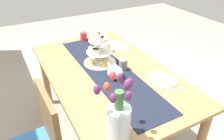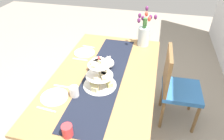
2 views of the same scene
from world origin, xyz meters
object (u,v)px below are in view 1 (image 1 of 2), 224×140
(fork_right, at_px, (125,51))
(fork_left, at_px, (176,89))
(tiered_cake_stand, at_px, (99,52))
(knife_left, at_px, (153,72))
(mug_grey, at_px, (123,64))
(mug_white_text, at_px, (107,47))
(dining_table, at_px, (108,80))
(tulip_vase, at_px, (118,119))
(dinner_plate_left, at_px, (163,80))
(dinner_plate_right, at_px, (118,46))
(knife_right, at_px, (112,41))
(mug_orange, at_px, (84,37))
(teapot, at_px, (115,72))

(fork_right, bearing_deg, fork_left, 180.00)
(tiered_cake_stand, xyz_separation_m, fork_left, (-0.66, -0.33, -0.11))
(knife_left, height_order, mug_grey, mug_grey)
(mug_grey, relative_size, mug_white_text, 1.00)
(dining_table, bearing_deg, tiered_cake_stand, 0.55)
(tiered_cake_stand, relative_size, mug_grey, 3.20)
(tulip_vase, relative_size, mug_white_text, 4.72)
(mug_grey, bearing_deg, mug_white_text, -6.03)
(dining_table, relative_size, dinner_plate_left, 7.22)
(dinner_plate_right, bearing_deg, knife_right, 0.00)
(mug_orange, bearing_deg, tulip_vase, 165.88)
(knife_right, bearing_deg, knife_left, 180.00)
(fork_right, height_order, mug_grey, mug_grey)
(fork_left, height_order, mug_grey, mug_grey)
(fork_left, height_order, mug_orange, mug_orange)
(dinner_plate_left, relative_size, knife_left, 1.35)
(dining_table, height_order, mug_grey, mug_grey)
(fork_left, bearing_deg, knife_left, 0.00)
(tulip_vase, xyz_separation_m, mug_orange, (1.43, -0.36, -0.10))
(fork_right, bearing_deg, tiered_cake_stand, 105.48)
(tiered_cake_stand, xyz_separation_m, teapot, (-0.30, -0.00, -0.05))
(mug_white_text, bearing_deg, knife_left, -163.77)
(knife_left, bearing_deg, mug_orange, 15.81)
(tiered_cake_stand, relative_size, mug_white_text, 3.20)
(tulip_vase, distance_m, knife_left, 0.81)
(teapot, xyz_separation_m, mug_white_text, (0.47, -0.17, -0.01))
(fork_right, xyz_separation_m, mug_white_text, (0.09, 0.16, 0.04))
(knife_left, bearing_deg, dinner_plate_right, 0.00)
(dining_table, bearing_deg, teapot, 180.00)
(teapot, relative_size, tulip_vase, 0.53)
(fork_left, relative_size, mug_orange, 1.58)
(knife_right, height_order, mug_grey, mug_grey)
(dinner_plate_left, relative_size, mug_grey, 2.42)
(dining_table, relative_size, teapot, 6.97)
(dinner_plate_right, relative_size, mug_white_text, 2.42)
(tulip_vase, relative_size, mug_grey, 4.72)
(fork_left, relative_size, knife_right, 0.88)
(teapot, distance_m, dinner_plate_left, 0.40)
(teapot, bearing_deg, fork_right, -40.39)
(dinner_plate_right, relative_size, knife_right, 1.35)
(tiered_cake_stand, relative_size, teapot, 1.28)
(knife_right, height_order, mug_white_text, mug_white_text)
(teapot, distance_m, mug_white_text, 0.50)
(knife_left, height_order, mug_orange, mug_orange)
(teapot, xyz_separation_m, fork_right, (0.39, -0.33, -0.06))
(teapot, relative_size, fork_right, 1.59)
(mug_white_text, height_order, mug_orange, same)
(teapot, height_order, dinner_plate_right, teapot)
(dining_table, xyz_separation_m, dinner_plate_right, (0.40, -0.33, 0.10))
(tiered_cake_stand, bearing_deg, knife_right, -40.99)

